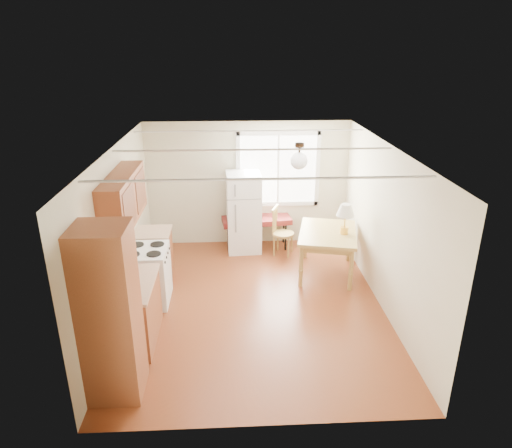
{
  "coord_description": "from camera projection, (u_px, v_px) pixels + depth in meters",
  "views": [
    {
      "loc": [
        -0.3,
        -6.28,
        3.84
      ],
      "look_at": [
        0.06,
        0.56,
        1.15
      ],
      "focal_mm": 32.0,
      "sensor_mm": 36.0,
      "label": 1
    }
  ],
  "objects": [
    {
      "name": "pendant_light",
      "position": [
        299.0,
        160.0,
        6.85
      ],
      "size": [
        0.26,
        0.26,
        0.4
      ],
      "color": "black",
      "rests_on": "room_shell"
    },
    {
      "name": "coffee_maker",
      "position": [
        123.0,
        283.0,
        5.8
      ],
      "size": [
        0.16,
        0.21,
        0.32
      ],
      "rotation": [
        0.0,
        0.0,
        -0.01
      ],
      "color": "black",
      "rests_on": "kitchen_run"
    },
    {
      "name": "dining_table",
      "position": [
        328.0,
        237.0,
        8.0
      ],
      "size": [
        1.22,
        1.46,
        0.8
      ],
      "rotation": [
        0.0,
        0.0,
        -0.22
      ],
      "color": "olive",
      "rests_on": "ground"
    },
    {
      "name": "kettle",
      "position": [
        127.0,
        265.0,
        6.31
      ],
      "size": [
        0.13,
        0.13,
        0.25
      ],
      "color": "red",
      "rests_on": "kitchen_run"
    },
    {
      "name": "kitchen_run",
      "position": [
        132.0,
        279.0,
        6.28
      ],
      "size": [
        0.65,
        3.4,
        2.2
      ],
      "color": "brown",
      "rests_on": "ground"
    },
    {
      "name": "table_lamp",
      "position": [
        346.0,
        212.0,
        7.75
      ],
      "size": [
        0.31,
        0.31,
        0.54
      ],
      "rotation": [
        0.0,
        0.0,
        0.39
      ],
      "color": "gold",
      "rests_on": "dining_table"
    },
    {
      "name": "refrigerator",
      "position": [
        244.0,
        212.0,
        8.94
      ],
      "size": [
        0.69,
        0.7,
        1.58
      ],
      "rotation": [
        0.0,
        0.0,
        0.06
      ],
      "color": "white",
      "rests_on": "ground"
    },
    {
      "name": "chair",
      "position": [
        279.0,
        228.0,
        8.84
      ],
      "size": [
        0.46,
        0.46,
        0.95
      ],
      "rotation": [
        0.0,
        0.0,
        -0.35
      ],
      "color": "olive",
      "rests_on": "ground"
    },
    {
      "name": "room_shell",
      "position": [
        254.0,
        232.0,
        6.8
      ],
      "size": [
        4.6,
        5.6,
        2.62
      ],
      "color": "#5C2612",
      "rests_on": "ground"
    },
    {
      "name": "bench",
      "position": [
        257.0,
        221.0,
        9.13
      ],
      "size": [
        1.41,
        0.66,
        0.63
      ],
      "rotation": [
        0.0,
        0.0,
        0.12
      ],
      "color": "#5D1616",
      "rests_on": "ground"
    },
    {
      "name": "window_unit",
      "position": [
        278.0,
        169.0,
        9.02
      ],
      "size": [
        1.64,
        0.05,
        1.51
      ],
      "color": "white",
      "rests_on": "room_shell"
    }
  ]
}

